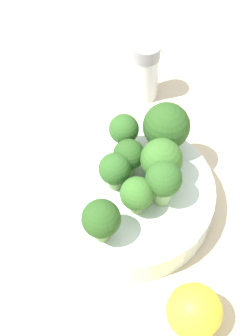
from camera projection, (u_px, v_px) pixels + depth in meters
The scene contains 13 objects.
ground_plane at pixel (126, 205), 0.52m from camera, with size 3.00×3.00×0.00m, color beige.
bowl at pixel (126, 196), 0.50m from camera, with size 0.19×0.19×0.03m, color silver.
broccoli_floret_0 at pixel (115, 172), 0.47m from camera, with size 0.03×0.03×0.04m.
broccoli_floret_1 at pixel (166, 127), 0.49m from camera, with size 0.05×0.05×0.06m.
broccoli_floret_2 at pixel (164, 181), 0.46m from camera, with size 0.04×0.04×0.05m.
broccoli_floret_3 at pixel (130, 156), 0.48m from camera, with size 0.03×0.03×0.05m.
broccoli_floret_4 at pixel (124, 131), 0.49m from camera, with size 0.03×0.03×0.05m.
broccoli_floret_5 at pixel (137, 195), 0.45m from camera, with size 0.03×0.03×0.04m.
broccoli_floret_6 at pixel (161, 160), 0.47m from camera, with size 0.04×0.04×0.06m.
broccoli_floret_7 at pixel (101, 220), 0.43m from camera, with size 0.04×0.04×0.05m.
pepper_shaker at pixel (143, 71), 0.59m from camera, with size 0.04×0.04×0.08m.
lemon_wedge at pixel (194, 311), 0.42m from camera, with size 0.05×0.05×0.05m, color yellow.
almond_crumb_1 at pixel (88, 130), 0.58m from camera, with size 0.01×0.00×0.01m, color tan.
Camera 1 is at (0.29, 0.04, 0.43)m, focal length 50.00 mm.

